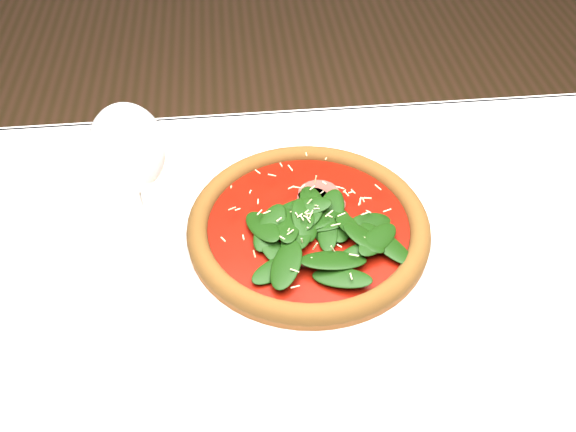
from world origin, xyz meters
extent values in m
cube|color=white|center=(0.00, 0.00, 0.73)|extent=(1.20, 0.80, 0.04)
cylinder|color=#4D361E|center=(-0.54, 0.34, 0.35)|extent=(0.06, 0.06, 0.71)
cylinder|color=#4D361E|center=(0.54, 0.34, 0.35)|extent=(0.06, 0.06, 0.71)
cube|color=white|center=(0.00, 0.40, 0.64)|extent=(1.20, 0.01, 0.22)
cylinder|color=white|center=(0.00, 0.10, 0.76)|extent=(0.38, 0.38, 0.01)
torus|color=white|center=(0.00, 0.10, 0.76)|extent=(0.38, 0.38, 0.01)
cylinder|color=#9B5525|center=(0.00, 0.10, 0.77)|extent=(0.38, 0.38, 0.01)
torus|color=#A86A26|center=(0.00, 0.10, 0.78)|extent=(0.39, 0.39, 0.03)
cylinder|color=#8F0D05|center=(0.00, 0.10, 0.78)|extent=(0.32, 0.32, 0.00)
cylinder|color=brown|center=(0.00, 0.10, 0.78)|extent=(0.28, 0.28, 0.00)
ellipsoid|color=#133409|center=(0.00, 0.10, 0.79)|extent=(0.31, 0.31, 0.03)
cylinder|color=beige|center=(0.00, 0.10, 0.80)|extent=(0.28, 0.28, 0.00)
cylinder|color=white|center=(-0.21, 0.11, 0.75)|extent=(0.08, 0.08, 0.00)
cylinder|color=white|center=(-0.21, 0.11, 0.81)|extent=(0.01, 0.01, 0.11)
ellipsoid|color=white|center=(-0.21, 0.11, 0.91)|extent=(0.09, 0.09, 0.12)
camera|label=1|loc=(-0.09, -0.50, 1.39)|focal=40.00mm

